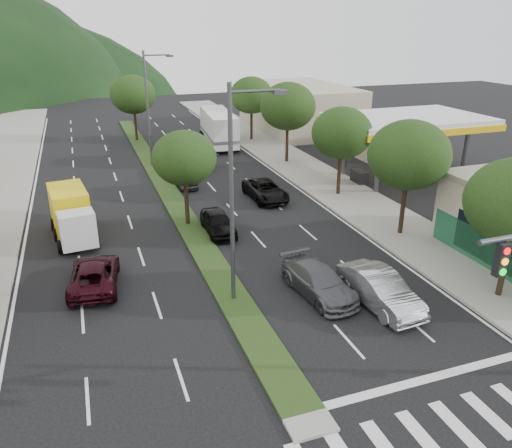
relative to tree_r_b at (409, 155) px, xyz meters
name	(u,v)px	position (x,y,z in m)	size (l,w,h in m)	color
ground	(304,416)	(-12.00, -12.00, -5.04)	(160.00, 160.00, 0.00)	black
sidewalk_right	(315,176)	(0.50, 13.00, -4.96)	(5.00, 90.00, 0.15)	gray
median	(162,181)	(-12.00, 16.00, -4.98)	(1.60, 56.00, 0.12)	#213814
gas_canopy	(407,123)	(7.00, 10.00, -0.39)	(12.20, 8.20, 5.25)	silver
bldg_right_far	(299,108)	(7.50, 32.00, -2.44)	(10.00, 16.00, 5.20)	#BDB597
tree_r_b	(409,155)	(0.00, 0.00, 0.00)	(4.80, 4.80, 6.94)	black
tree_r_c	(342,133)	(0.00, 8.00, -0.29)	(4.40, 4.40, 6.48)	black
tree_r_d	(288,106)	(0.00, 18.00, 0.14)	(5.00, 5.00, 7.17)	black
tree_r_e	(251,95)	(0.00, 28.00, -0.14)	(4.60, 4.60, 6.71)	black
tree_med_near	(184,158)	(-12.00, 6.00, -0.61)	(4.00, 4.00, 6.02)	black
tree_med_far	(133,95)	(-12.00, 32.00, -0.03)	(4.80, 4.80, 6.94)	black
streetlight_near	(236,187)	(-11.79, -4.00, 0.55)	(2.60, 0.25, 10.00)	#47494C
streetlight_mid	(150,104)	(-11.79, 21.00, 0.55)	(2.60, 0.25, 10.00)	#47494C
sedan_silver	(380,289)	(-5.79, -6.69, -4.22)	(1.72, 4.94, 1.63)	#B1B4BA
suv_maroon	(94,274)	(-18.08, -0.45, -4.36)	(2.23, 4.84, 1.34)	black
car_queue_a	(218,222)	(-10.50, 4.05, -4.34)	(1.65, 4.11, 1.40)	black
car_queue_b	(319,281)	(-7.99, -4.88, -4.32)	(2.00, 4.93, 1.43)	#4D4E52
car_queue_c	(196,160)	(-8.34, 19.05, -4.33)	(1.50, 4.31, 1.42)	#480D0C
car_queue_d	(266,190)	(-5.47, 9.05, -4.35)	(2.29, 4.96, 1.38)	black
car_queue_e	(184,179)	(-10.50, 14.05, -4.44)	(1.42, 3.52, 1.20)	#46464A
box_truck	(72,216)	(-18.97, 6.49, -3.68)	(2.80, 6.03, 2.87)	silver
motorhome	(219,128)	(-4.02, 26.98, -3.16)	(3.65, 9.39, 3.52)	silver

